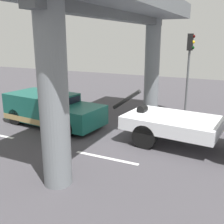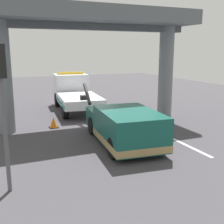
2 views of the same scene
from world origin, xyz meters
The scene contains 8 objects.
ground_plane centered at (0.00, 0.00, -0.05)m, with size 60.00×40.00×0.10m, color #423F44.
lane_stripe_mid centered at (0.00, -2.39, 0.00)m, with size 2.60×0.16×0.01m, color silver.
tow_truck_white centered at (3.76, -0.08, 1.20)m, with size 7.34×2.97×2.46m.
towed_van_green centered at (-4.45, 0.01, 0.78)m, with size 5.38×2.67×1.58m.
overpass_structure centered at (-0.53, 0.00, 5.15)m, with size 3.60×11.26×6.17m.
traffic_light_near centered at (-6.98, 4.91, 3.06)m, with size 0.39×0.32×4.19m.
traffic_light_far centered at (1.52, 4.91, 3.33)m, with size 0.39×0.32×4.59m.
traffic_cone_orange centered at (-0.59, 2.29, 0.26)m, with size 0.47×0.47×0.56m.
Camera 1 is at (4.22, -10.65, 4.37)m, focal length 43.00 mm.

